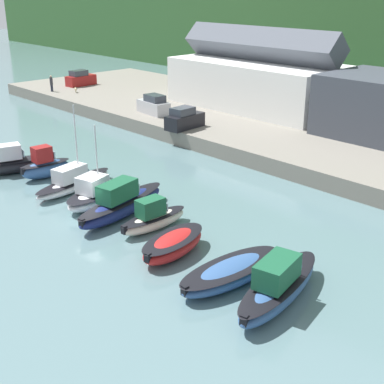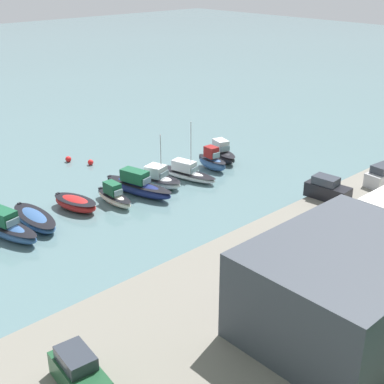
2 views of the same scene
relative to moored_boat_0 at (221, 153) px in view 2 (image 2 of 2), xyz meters
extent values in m
plane|color=slate|center=(12.87, -0.22, -0.91)|extent=(320.00, 320.00, 0.00)
cube|color=gray|center=(12.87, 26.62, -0.18)|extent=(92.53, 22.21, 1.47)
cube|color=#3D424C|center=(18.93, 28.84, 3.41)|extent=(12.30, 9.24, 5.71)
cube|color=slate|center=(18.93, 24.27, 3.41)|extent=(11.69, 0.10, 3.43)
ellipsoid|color=black|center=(0.01, 0.05, -0.27)|extent=(3.19, 5.70, 1.29)
ellipsoid|color=black|center=(0.01, 0.05, 0.18)|extent=(3.29, 5.82, 0.12)
cube|color=silver|center=(-0.06, -0.21, 0.99)|extent=(1.81, 2.19, 1.22)
cube|color=#8CA5B2|center=(0.24, 0.85, 0.81)|extent=(1.20, 0.42, 0.61)
cube|color=black|center=(-0.67, -2.42, -0.01)|extent=(0.42, 0.37, 0.56)
ellipsoid|color=#33568E|center=(2.98, 1.45, -0.19)|extent=(1.69, 4.23, 1.45)
ellipsoid|color=black|center=(2.98, 1.45, 0.32)|extent=(1.76, 4.32, 0.12)
cube|color=maroon|center=(2.97, 1.24, 1.16)|extent=(1.19, 1.51, 1.26)
cube|color=#8CA5B2|center=(3.02, 2.12, 0.98)|extent=(1.02, 0.15, 0.63)
cube|color=black|center=(2.89, -0.53, 0.10)|extent=(0.37, 0.30, 0.56)
ellipsoid|color=white|center=(7.11, 1.60, -0.46)|extent=(3.34, 7.59, 0.91)
ellipsoid|color=black|center=(7.11, 1.60, -0.14)|extent=(3.44, 7.75, 0.12)
cube|color=silver|center=(7.19, 1.24, 0.56)|extent=(1.86, 2.81, 1.13)
cube|color=#8CA5B2|center=(6.88, 2.64, 0.39)|extent=(1.19, 0.36, 0.56)
cylinder|color=silver|center=(6.99, 2.14, 2.87)|extent=(0.10, 0.10, 5.75)
ellipsoid|color=white|center=(10.82, 1.11, -0.35)|extent=(3.68, 5.81, 1.13)
ellipsoid|color=black|center=(10.82, 1.11, 0.05)|extent=(3.79, 5.94, 0.12)
cube|color=silver|center=(10.89, 0.85, 0.81)|extent=(2.15, 2.29, 1.18)
cube|color=#8CA5B2|center=(10.59, 1.90, 0.63)|extent=(1.49, 0.52, 0.59)
cylinder|color=silver|center=(10.70, 1.50, 2.60)|extent=(0.10, 0.10, 4.76)
ellipsoid|color=navy|center=(13.70, 1.38, -0.23)|extent=(3.70, 8.46, 1.36)
ellipsoid|color=black|center=(13.70, 1.38, 0.24)|extent=(3.81, 8.63, 0.12)
cube|color=#195638|center=(13.80, 0.97, 1.07)|extent=(2.01, 3.13, 1.24)
cube|color=#8CA5B2|center=(13.43, 2.53, 0.88)|extent=(1.23, 0.39, 0.62)
cube|color=black|center=(14.61, -2.44, 0.04)|extent=(0.42, 0.36, 0.56)
ellipsoid|color=white|center=(16.88, 1.60, -0.39)|extent=(1.47, 5.09, 1.04)
ellipsoid|color=black|center=(16.88, 1.60, -0.03)|extent=(1.53, 5.19, 0.12)
cube|color=#195638|center=(16.88, 1.34, 0.71)|extent=(1.09, 1.78, 1.16)
cube|color=#8CA5B2|center=(16.87, 2.38, 0.53)|extent=(0.98, 0.10, 0.58)
cube|color=black|center=(16.89, -0.82, -0.18)|extent=(0.36, 0.28, 0.56)
ellipsoid|color=red|center=(20.45, 0.14, -0.28)|extent=(3.22, 5.44, 1.27)
ellipsoid|color=black|center=(20.45, 0.14, 0.16)|extent=(3.33, 5.55, 0.12)
cube|color=black|center=(20.97, -2.22, -0.03)|extent=(0.41, 0.35, 0.56)
ellipsoid|color=#33568E|center=(24.89, 0.36, -0.37)|extent=(2.62, 6.92, 1.09)
ellipsoid|color=black|center=(24.89, 0.36, 0.01)|extent=(2.72, 7.06, 0.12)
cube|color=black|center=(24.76, -2.88, -0.15)|extent=(0.37, 0.30, 0.56)
ellipsoid|color=#33568E|center=(27.82, 0.79, -0.28)|extent=(3.55, 7.92, 1.27)
ellipsoid|color=black|center=(27.82, 0.79, 0.17)|extent=(3.66, 8.09, 0.12)
cube|color=#195638|center=(27.91, 0.42, 0.97)|extent=(2.00, 2.94, 1.22)
cube|color=#8CA5B2|center=(27.58, 1.88, 0.79)|extent=(1.30, 0.38, 0.61)
cube|color=#1E4C2D|center=(33.57, 22.30, 1.25)|extent=(2.23, 4.37, 1.40)
cube|color=#333842|center=(33.54, 21.99, 2.33)|extent=(1.77, 2.46, 0.76)
cube|color=black|center=(3.04, 17.07, 1.25)|extent=(2.18, 4.35, 1.40)
cube|color=#333842|center=(3.07, 16.76, 2.33)|extent=(1.74, 2.44, 0.76)
cube|color=#B7B7BC|center=(-4.12, 18.87, 1.25)|extent=(4.35, 2.18, 1.40)
cube|color=#333842|center=(-3.80, 18.84, 2.33)|extent=(2.44, 1.74, 0.76)
sphere|color=red|center=(12.59, -9.38, -0.58)|extent=(0.67, 0.67, 0.67)
sphere|color=red|center=(13.98, -12.09, -0.56)|extent=(0.71, 0.71, 0.71)
camera|label=1|loc=(41.83, -18.47, 14.21)|focal=50.00mm
camera|label=2|loc=(44.13, 42.46, 21.60)|focal=50.00mm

